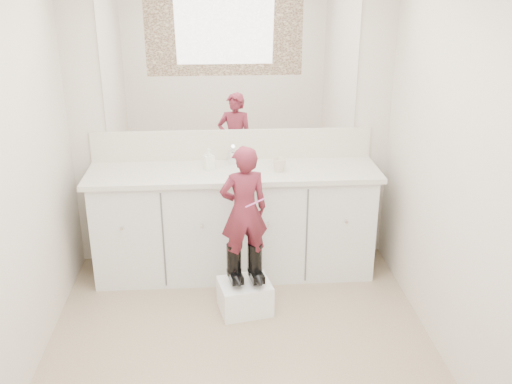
{
  "coord_description": "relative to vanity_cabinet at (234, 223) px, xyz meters",
  "views": [
    {
      "loc": [
        -0.12,
        -2.99,
        2.37
      ],
      "look_at": [
        0.13,
        0.59,
        0.95
      ],
      "focal_mm": 40.0,
      "sensor_mm": 36.0,
      "label": 1
    }
  ],
  "objects": [
    {
      "name": "toddler",
      "position": [
        0.05,
        -0.59,
        0.37
      ],
      "size": [
        0.38,
        0.29,
        0.93
      ],
      "primitive_type": "imported",
      "rotation": [
        0.0,
        0.0,
        3.34
      ],
      "color": "#9B2F3F",
      "rests_on": "step_stool"
    },
    {
      "name": "floor",
      "position": [
        0.0,
        -1.23,
        -0.42
      ],
      "size": [
        3.0,
        3.0,
        0.0
      ],
      "primitive_type": "plane",
      "color": "#846D56",
      "rests_on": "ground"
    },
    {
      "name": "countertop",
      "position": [
        0.0,
        -0.01,
        0.45
      ],
      "size": [
        2.28,
        0.58,
        0.04
      ],
      "primitive_type": "cube",
      "color": "beige",
      "rests_on": "vanity_cabinet"
    },
    {
      "name": "toothbrush",
      "position": [
        0.12,
        -0.67,
        0.46
      ],
      "size": [
        0.14,
        0.04,
        0.06
      ],
      "primitive_type": "cylinder",
      "rotation": [
        0.0,
        1.22,
        0.2
      ],
      "color": "#D854A6",
      "rests_on": "toddler"
    },
    {
      "name": "step_stool",
      "position": [
        0.05,
        -0.61,
        -0.31
      ],
      "size": [
        0.42,
        0.37,
        0.23
      ],
      "primitive_type": "cube",
      "rotation": [
        0.0,
        0.0,
        0.2
      ],
      "color": "white",
      "rests_on": "floor"
    },
    {
      "name": "wall_back",
      "position": [
        0.0,
        0.27,
        0.77
      ],
      "size": [
        2.6,
        0.0,
        2.6
      ],
      "primitive_type": "plane",
      "rotation": [
        1.57,
        0.0,
        0.0
      ],
      "color": "beige",
      "rests_on": "floor"
    },
    {
      "name": "boot_left",
      "position": [
        -0.02,
        -0.59,
        -0.04
      ],
      "size": [
        0.15,
        0.22,
        0.3
      ],
      "primitive_type": null,
      "rotation": [
        0.0,
        0.0,
        0.2
      ],
      "color": "black",
      "rests_on": "step_stool"
    },
    {
      "name": "wall_left",
      "position": [
        -1.3,
        -1.23,
        0.78
      ],
      "size": [
        0.0,
        3.0,
        3.0
      ],
      "primitive_type": "plane",
      "rotation": [
        1.57,
        0.0,
        1.57
      ],
      "color": "beige",
      "rests_on": "floor"
    },
    {
      "name": "dot_panel",
      "position": [
        0.0,
        -2.71,
        1.22
      ],
      "size": [
        2.0,
        0.01,
        1.2
      ],
      "primitive_type": "cube",
      "color": "#472819",
      "rests_on": "wall_front"
    },
    {
      "name": "backsplash",
      "position": [
        0.0,
        0.26,
        0.59
      ],
      "size": [
        2.28,
        0.03,
        0.25
      ],
      "primitive_type": "cube",
      "color": "beige",
      "rests_on": "countertop"
    },
    {
      "name": "wall_right",
      "position": [
        1.3,
        -1.23,
        0.78
      ],
      "size": [
        0.0,
        3.0,
        3.0
      ],
      "primitive_type": "plane",
      "rotation": [
        1.57,
        0.0,
        -1.57
      ],
      "color": "beige",
      "rests_on": "floor"
    },
    {
      "name": "vanity_cabinet",
      "position": [
        0.0,
        0.0,
        0.0
      ],
      "size": [
        2.2,
        0.55,
        0.85
      ],
      "primitive_type": "cube",
      "color": "silver",
      "rests_on": "floor"
    },
    {
      "name": "soap_bottle",
      "position": [
        -0.19,
        0.03,
        0.55
      ],
      "size": [
        0.1,
        0.1,
        0.16
      ],
      "primitive_type": "imported",
      "rotation": [
        0.0,
        0.0,
        0.42
      ],
      "color": "white",
      "rests_on": "countertop"
    },
    {
      "name": "cup",
      "position": [
        0.35,
        -0.06,
        0.52
      ],
      "size": [
        0.12,
        0.12,
        0.1
      ],
      "primitive_type": "imported",
      "rotation": [
        0.0,
        0.0,
        -0.07
      ],
      "color": "beige",
      "rests_on": "countertop"
    },
    {
      "name": "boot_right",
      "position": [
        0.13,
        -0.59,
        -0.04
      ],
      "size": [
        0.15,
        0.22,
        0.3
      ],
      "primitive_type": null,
      "rotation": [
        0.0,
        0.0,
        0.2
      ],
      "color": "black",
      "rests_on": "step_stool"
    },
    {
      "name": "faucet",
      "position": [
        0.0,
        0.15,
        0.52
      ],
      "size": [
        0.08,
        0.08,
        0.1
      ],
      "primitive_type": "cylinder",
      "color": "silver",
      "rests_on": "countertop"
    },
    {
      "name": "mirror",
      "position": [
        0.0,
        0.26,
        1.22
      ],
      "size": [
        2.0,
        0.02,
        1.0
      ],
      "primitive_type": "cube",
      "color": "white",
      "rests_on": "wall_back"
    },
    {
      "name": "wall_front",
      "position": [
        0.0,
        -2.73,
        0.77
      ],
      "size": [
        2.6,
        0.0,
        2.6
      ],
      "primitive_type": "plane",
      "rotation": [
        -1.57,
        0.0,
        0.0
      ],
      "color": "beige",
      "rests_on": "floor"
    }
  ]
}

